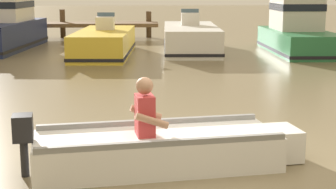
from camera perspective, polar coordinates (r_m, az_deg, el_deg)
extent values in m
plane|color=#7A6B4C|center=(6.86, 2.73, -7.99)|extent=(120.00, 120.00, 0.00)
cube|color=brown|center=(24.37, -16.18, 7.27)|extent=(12.58, 1.50, 0.16)
cylinder|color=#4D3924|center=(24.68, -11.33, 7.53)|extent=(0.24, 0.24, 1.28)
cylinder|color=#4D3924|center=(24.39, -2.10, 7.59)|extent=(0.24, 0.24, 1.19)
cube|color=white|center=(6.83, -1.24, -6.11)|extent=(3.24, 1.59, 0.44)
cube|color=white|center=(7.33, 12.23, -5.13)|extent=(0.49, 0.66, 0.42)
cube|color=gray|center=(7.24, -1.99, -3.02)|extent=(3.01, 0.57, 0.08)
cube|color=gray|center=(6.28, -0.39, -5.33)|extent=(3.01, 0.57, 0.08)
cube|color=white|center=(6.76, -2.08, -4.71)|extent=(0.44, 1.04, 0.06)
cylinder|color=black|center=(6.73, -15.28, -6.37)|extent=(0.11, 0.11, 0.54)
cube|color=black|center=(6.63, -15.44, -3.49)|extent=(0.28, 0.32, 0.32)
cube|color=#B23333|center=(6.67, -2.52, -2.26)|extent=(0.27, 0.37, 0.52)
sphere|color=#9E7051|center=(6.59, -2.55, 0.95)|extent=(0.22, 0.22, 0.22)
cylinder|color=#9E7051|center=(6.90, -2.41, -1.97)|extent=(0.43, 0.16, 0.23)
cylinder|color=#9E7051|center=(6.48, -1.77, -2.87)|extent=(0.43, 0.16, 0.23)
cube|color=#19234C|center=(20.61, -17.23, 6.10)|extent=(2.16, 5.62, 1.01)
cube|color=black|center=(20.64, -17.17, 5.19)|extent=(2.20, 5.66, 0.10)
cube|color=silver|center=(21.01, -16.94, 8.96)|extent=(1.52, 2.41, 0.99)
cube|color=black|center=(21.01, -16.96, 9.30)|extent=(1.55, 2.44, 0.24)
cube|color=gold|center=(18.14, -6.91, 5.57)|extent=(1.99, 4.97, 0.84)
cube|color=black|center=(18.17, -6.89, 4.72)|extent=(2.03, 5.01, 0.10)
cube|color=silver|center=(18.44, -6.81, 7.66)|extent=(0.63, 0.53, 0.44)
cube|color=slate|center=(18.69, -6.72, 8.27)|extent=(0.61, 0.07, 0.36)
cube|color=white|center=(19.19, 2.46, 6.08)|extent=(2.04, 5.16, 0.91)
cube|color=black|center=(19.22, 2.45, 5.20)|extent=(2.08, 5.21, 0.10)
cube|color=silver|center=(19.51, 2.42, 8.17)|extent=(0.67, 0.52, 0.44)
cube|color=slate|center=(19.76, 2.39, 8.73)|extent=(0.65, 0.06, 0.36)
cube|color=#287042|center=(19.22, 13.93, 5.57)|extent=(1.91, 4.82, 0.78)
cube|color=black|center=(19.25, 13.89, 4.82)|extent=(1.95, 4.86, 0.10)
cube|color=beige|center=(19.56, 13.71, 8.74)|extent=(1.48, 2.03, 1.30)
cube|color=black|center=(19.56, 13.74, 9.21)|extent=(1.51, 2.06, 0.24)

